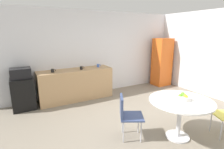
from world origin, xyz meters
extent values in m
plane|color=gray|center=(0.00, 0.00, 0.00)|extent=(6.00, 6.00, 0.00)
cube|color=silver|center=(0.00, 3.00, 1.30)|extent=(6.00, 0.10, 2.60)
cube|color=tan|center=(-0.72, 2.65, 0.45)|extent=(2.12, 0.60, 0.90)
cube|color=black|center=(-2.13, 2.65, 0.41)|extent=(0.54, 0.54, 0.82)
cube|color=black|center=(-2.13, 2.65, 0.95)|extent=(0.48, 0.38, 0.26)
cube|color=orange|center=(2.55, 2.55, 0.87)|extent=(0.60, 0.50, 1.73)
cylinder|color=silver|center=(0.36, -0.20, 0.01)|extent=(0.44, 0.44, 0.03)
cylinder|color=silver|center=(0.36, -0.20, 0.39)|extent=(0.08, 0.08, 0.73)
cylinder|color=white|center=(0.36, -0.20, 0.74)|extent=(1.14, 1.14, 0.03)
cylinder|color=silver|center=(0.95, -0.65, 0.21)|extent=(0.02, 0.02, 0.42)
cylinder|color=silver|center=(1.08, -0.37, 0.21)|extent=(0.02, 0.02, 0.42)
cylinder|color=silver|center=(-0.21, 0.29, 0.21)|extent=(0.02, 0.02, 0.42)
cylinder|color=silver|center=(-0.36, 0.01, 0.21)|extent=(0.02, 0.02, 0.42)
cylinder|color=silver|center=(-0.49, 0.44, 0.21)|extent=(0.02, 0.02, 0.42)
cylinder|color=silver|center=(-0.64, 0.16, 0.21)|extent=(0.02, 0.02, 0.42)
cube|color=#384772|center=(-0.43, 0.22, 0.44)|extent=(0.57, 0.57, 0.03)
cube|color=#384772|center=(-0.59, 0.31, 0.64)|extent=(0.21, 0.35, 0.38)
cylinder|color=silver|center=(0.40, -0.21, 0.79)|extent=(0.26, 0.26, 0.07)
sphere|color=#66B233|center=(0.36, -0.17, 0.83)|extent=(0.07, 0.07, 0.07)
sphere|color=#66B233|center=(0.41, -0.21, 0.83)|extent=(0.07, 0.07, 0.07)
sphere|color=yellow|center=(0.40, -0.26, 0.83)|extent=(0.07, 0.07, 0.07)
sphere|color=yellow|center=(0.44, -0.19, 0.83)|extent=(0.07, 0.07, 0.07)
sphere|color=#66B233|center=(0.43, -0.16, 0.85)|extent=(0.07, 0.07, 0.07)
cylinder|color=#3F66BF|center=(0.01, 2.67, 0.95)|extent=(0.08, 0.08, 0.09)
torus|color=#3F66BF|center=(0.06, 2.67, 0.95)|extent=(0.06, 0.01, 0.06)
cylinder|color=black|center=(-1.37, 2.58, 0.95)|extent=(0.08, 0.08, 0.09)
torus|color=black|center=(-1.31, 2.58, 0.95)|extent=(0.06, 0.01, 0.06)
cylinder|color=black|center=(-0.57, 2.57, 0.95)|extent=(0.08, 0.08, 0.09)
torus|color=black|center=(-0.51, 2.57, 0.95)|extent=(0.06, 0.01, 0.06)
camera|label=1|loc=(-2.18, -2.21, 1.96)|focal=28.16mm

